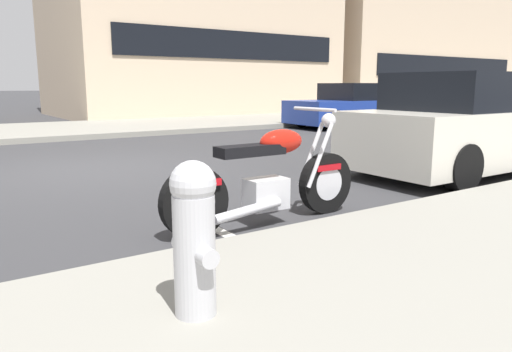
{
  "coord_description": "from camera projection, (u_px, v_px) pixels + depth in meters",
  "views": [
    {
      "loc": [
        -2.14,
        -7.79,
        1.34
      ],
      "look_at": [
        0.5,
        -3.88,
        0.45
      ],
      "focal_mm": 33.92,
      "sensor_mm": 36.0,
      "label": 1
    }
  ],
  "objects": [
    {
      "name": "parked_motorcycle",
      "position": [
        268.0,
        181.0,
        4.68
      ],
      "size": [
        2.19,
        0.62,
        1.12
      ],
      "rotation": [
        0.0,
        0.0,
        -0.0
      ],
      "color": "black",
      "rests_on": "ground"
    },
    {
      "name": "car_opposite_curb",
      "position": [
        353.0,
        107.0,
        15.77
      ],
      "size": [
        4.35,
        2.0,
        1.41
      ],
      "rotation": [
        0.0,
        0.0,
        3.12
      ],
      "color": "navy",
      "rests_on": "ground"
    },
    {
      "name": "parked_car_behind_motorcycle",
      "position": [
        471.0,
        126.0,
        7.47
      ],
      "size": [
        4.27,
        1.84,
        1.52
      ],
      "rotation": [
        0.0,
        0.0,
        -0.01
      ],
      "color": "beige",
      "rests_on": "ground"
    },
    {
      "name": "ground_plane",
      "position": [
        95.0,
        170.0,
        7.77
      ],
      "size": [
        260.0,
        260.0,
        0.0
      ],
      "primitive_type": "plane",
      "color": "#333335"
    },
    {
      "name": "sidewalk_far_curb",
      "position": [
        339.0,
        116.0,
        20.05
      ],
      "size": [
        120.0,
        5.0,
        0.14
      ],
      "primitive_type": "cube",
      "color": "gray",
      "rests_on": "ground"
    },
    {
      "name": "parking_stall_stripe",
      "position": [
        212.0,
        227.0,
        4.61
      ],
      "size": [
        0.12,
        2.2,
        0.01
      ],
      "primitive_type": "cube",
      "color": "silver",
      "rests_on": "ground"
    },
    {
      "name": "fire_hydrant",
      "position": [
        194.0,
        235.0,
        2.5
      ],
      "size": [
        0.24,
        0.36,
        0.83
      ],
      "color": "#B7B7BC",
      "rests_on": "sidewalk_near_curb"
    },
    {
      "name": "townhouse_behind_pole",
      "position": [
        502.0,
        41.0,
        39.22
      ],
      "size": [
        13.68,
        10.68,
        9.82
      ],
      "color": "beige",
      "rests_on": "ground"
    },
    {
      "name": "townhouse_mid_block",
      "position": [
        387.0,
        20.0,
        30.63
      ],
      "size": [
        14.13,
        9.49,
        10.81
      ],
      "color": "beige",
      "rests_on": "ground"
    }
  ]
}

